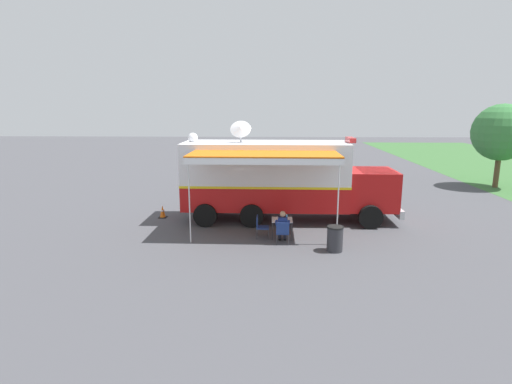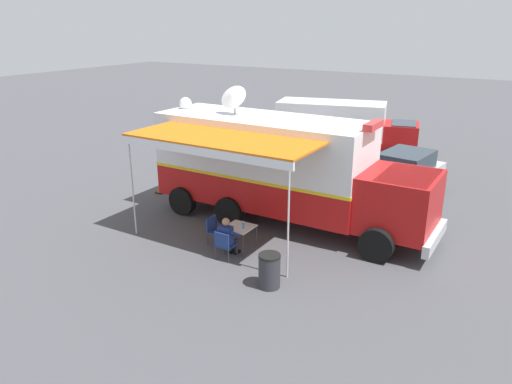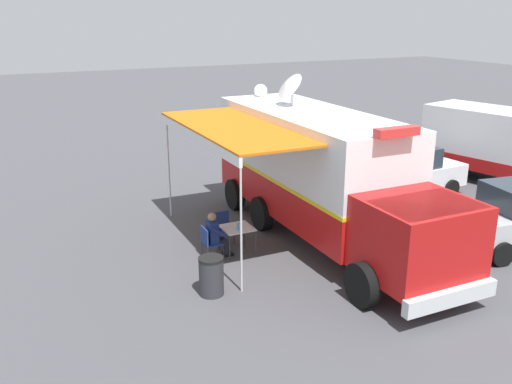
% 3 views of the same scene
% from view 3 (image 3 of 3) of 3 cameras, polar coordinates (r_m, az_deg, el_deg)
% --- Properties ---
extents(ground_plane, '(100.00, 100.00, 0.00)m').
position_cam_3_polar(ground_plane, '(16.68, 5.25, -3.72)').
color(ground_plane, '#47474C').
extents(lot_stripe, '(0.18, 4.80, 0.01)m').
position_cam_3_polar(lot_stripe, '(19.08, 10.67, -1.13)').
color(lot_stripe, silver).
rests_on(lot_stripe, ground).
extents(command_truck, '(4.93, 9.52, 4.53)m').
position_cam_3_polar(command_truck, '(15.44, 6.75, 2.05)').
color(command_truck, '#B71414').
rests_on(command_truck, ground).
extents(folding_table, '(0.81, 0.81, 0.73)m').
position_cam_3_polar(folding_table, '(14.74, -1.95, -3.84)').
color(folding_table, silver).
rests_on(folding_table, ground).
extents(water_bottle, '(0.07, 0.07, 0.22)m').
position_cam_3_polar(water_bottle, '(14.51, -1.87, -3.51)').
color(water_bottle, '#4C99D8').
rests_on(water_bottle, folding_table).
extents(folding_chair_at_table, '(0.49, 0.49, 0.87)m').
position_cam_3_polar(folding_chair_at_table, '(14.52, -4.83, -4.93)').
color(folding_chair_at_table, navy).
rests_on(folding_chair_at_table, ground).
extents(folding_chair_beside_table, '(0.49, 0.49, 0.87)m').
position_cam_3_polar(folding_chair_beside_table, '(15.50, -3.44, -3.37)').
color(folding_chair_beside_table, navy).
rests_on(folding_chair_beside_table, ground).
extents(seated_responder, '(0.66, 0.56, 1.25)m').
position_cam_3_polar(seated_responder, '(14.52, -4.15, -4.30)').
color(seated_responder, navy).
rests_on(seated_responder, ground).
extents(trash_bin, '(0.57, 0.57, 0.91)m').
position_cam_3_polar(trash_bin, '(12.77, -4.60, -8.55)').
color(trash_bin, '#2D2D33').
rests_on(trash_bin, ground).
extents(traffic_cone, '(0.36, 0.36, 0.58)m').
position_cam_3_polar(traffic_cone, '(20.60, -1.22, 1.43)').
color(traffic_cone, black).
rests_on(traffic_cone, ground).
extents(support_truck, '(3.57, 7.09, 2.70)m').
position_cam_3_polar(support_truck, '(22.58, 24.53, 4.17)').
color(support_truck, white).
rests_on(support_truck, ground).
extents(car_far_corner, '(4.31, 2.23, 1.76)m').
position_cam_3_polar(car_far_corner, '(19.87, 14.96, 1.99)').
color(car_far_corner, silver).
rests_on(car_far_corner, ground).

